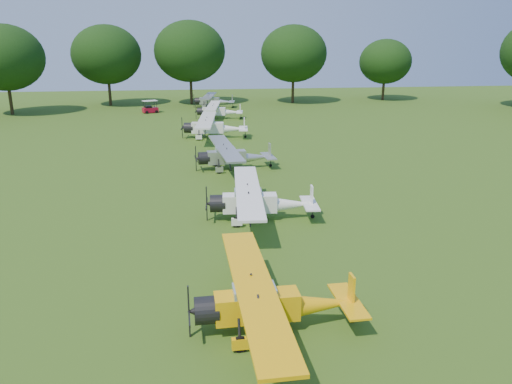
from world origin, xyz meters
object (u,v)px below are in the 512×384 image
aircraft_5 (213,126)px  aircraft_7 (213,100)px  aircraft_4 (232,155)px  aircraft_6 (218,110)px  aircraft_2 (270,301)px  aircraft_3 (258,200)px  golf_cart (150,109)px

aircraft_5 → aircraft_7: size_ratio=1.12×
aircraft_4 → aircraft_6: (0.26, 26.36, -0.05)m
aircraft_2 → aircraft_3: bearing=82.9°
aircraft_6 → golf_cart: (-9.21, 6.53, -0.56)m
aircraft_7 → aircraft_6: bearing=-80.4°
golf_cart → aircraft_3: bearing=-100.9°
golf_cart → aircraft_2: bearing=-104.4°
aircraft_4 → aircraft_6: bearing=84.4°
aircraft_7 → golf_cart: size_ratio=4.30×
aircraft_5 → aircraft_3: bearing=-80.8°
golf_cart → aircraft_4: bearing=-97.6°
aircraft_4 → aircraft_7: (0.14, 37.51, -0.04)m
aircraft_2 → aircraft_7: size_ratio=1.01×
aircraft_3 → aircraft_6: size_ratio=1.05×
aircraft_7 → golf_cart: bearing=-144.1°
aircraft_6 → golf_cart: 11.30m
aircraft_3 → golf_cart: size_ratio=4.48×
aircraft_2 → aircraft_7: bearing=87.7°
aircraft_5 → golf_cart: aircraft_5 is taller
aircraft_6 → golf_cart: aircraft_6 is taller
aircraft_4 → aircraft_7: bearing=84.7°
aircraft_6 → aircraft_2: bearing=-83.7°
aircraft_4 → aircraft_6: size_ratio=1.04×
aircraft_4 → aircraft_7: 37.51m
aircraft_3 → aircraft_7: (-0.36, 49.44, -0.05)m
aircraft_2 → aircraft_4: bearing=86.9°
aircraft_2 → aircraft_5: (-0.37, 36.76, 0.12)m
aircraft_5 → aircraft_6: (1.25, 13.05, -0.15)m
aircraft_3 → golf_cart: aircraft_3 is taller
aircraft_4 → aircraft_6: 26.36m
aircraft_3 → aircraft_7: bearing=94.5°
aircraft_3 → aircraft_5: (-1.48, 25.24, 0.09)m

